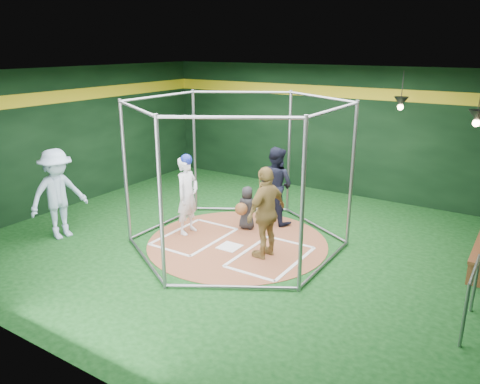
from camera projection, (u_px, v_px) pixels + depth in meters
The scene contains 14 objects.
room_shell at pixel (238, 162), 9.39m from camera, with size 10.10×9.10×3.53m.
clay_disc at pixel (237, 242), 9.91m from camera, with size 3.80×3.80×0.01m, color #965436.
home_plate at pixel (230, 247), 9.67m from camera, with size 0.43×0.43×0.01m, color white.
batter_box_left at pixel (195, 236), 10.20m from camera, with size 1.17×1.77×0.01m.
batter_box_right at pixel (271, 257), 9.22m from camera, with size 1.17×1.77×0.01m.
batting_cage at pixel (237, 174), 9.46m from camera, with size 4.05×4.67×3.00m.
pendant_lamp_near at pixel (401, 102), 10.85m from camera, with size 0.34×0.34×0.90m.
pendant_lamp_far at pixel (477, 117), 8.64m from camera, with size 0.34×0.34×0.90m.
batter_figure at pixel (187, 194), 10.17m from camera, with size 0.41×0.63×1.78m.
visitor_leopard at pixel (266, 212), 9.01m from camera, with size 1.07×0.44×1.82m, color tan.
catcher_figure at pixel (246, 208), 10.49m from camera, with size 0.53×0.59×0.99m.
umpire at pixel (276, 185), 10.78m from camera, with size 0.88×0.68×1.80m, color black.
bystander_blue at pixel (58, 194), 9.94m from camera, with size 1.26×0.72×1.95m, color #AAC4E1.
steel_railing at pixel (472, 288), 6.74m from camera, with size 0.05×1.13×0.98m.
Camera 1 is at (4.97, -7.66, 4.01)m, focal length 35.00 mm.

